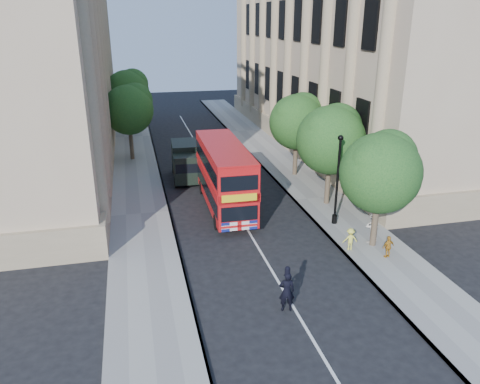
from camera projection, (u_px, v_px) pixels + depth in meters
ground at (284, 292)px, 20.30m from camera, size 120.00×120.00×0.00m
pavement_right at (319, 198)px, 30.64m from camera, size 3.50×80.00×0.12m
pavement_left at (141, 214)px, 28.16m from camera, size 3.50×80.00×0.12m
building_right at (349, 44)px, 42.02m from camera, size 12.00×38.00×18.00m
building_left at (20, 48)px, 36.06m from camera, size 12.00×38.00×18.00m
tree_right_near at (381, 169)px, 22.84m from camera, size 4.00×4.00×6.08m
tree_right_mid at (331, 136)px, 28.25m from camera, size 4.20×4.20×6.37m
tree_right_far at (297, 119)px, 33.76m from camera, size 4.00×4.00×6.15m
tree_left_far at (129, 107)px, 37.55m from camera, size 4.00×4.00×6.30m
tree_left_back at (127, 90)px, 44.76m from camera, size 4.20×4.20×6.65m
lamp_post at (337, 184)px, 25.97m from camera, size 0.32×0.32×5.16m
double_decker_bus at (224, 175)px, 28.47m from camera, size 2.43×8.62×3.96m
box_van at (186, 162)px, 34.05m from camera, size 2.09×4.65×2.61m
police_constable at (287, 291)px, 18.72m from camera, size 0.70×0.52×1.75m
woman_pedestrian at (371, 226)px, 24.27m from camera, size 1.10×1.02×1.81m
child_a at (388, 247)px, 22.78m from camera, size 0.70×0.39×1.13m
child_b at (350, 239)px, 23.56m from camera, size 0.79×0.51×1.16m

